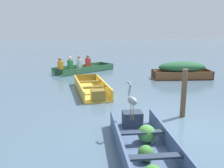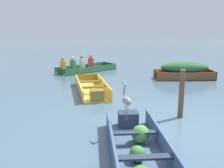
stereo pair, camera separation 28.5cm
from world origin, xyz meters
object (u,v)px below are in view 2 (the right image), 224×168
at_px(skiff_yellow_near_moored, 92,89).
at_px(heron_on_dinghy, 126,100).
at_px(dinghy_slate_blue_foreground, 138,148).
at_px(mooring_post, 182,94).
at_px(skiff_wooden_brown_mid_moored, 184,69).
at_px(rowboat_green_with_crew, 83,68).

distance_m(skiff_yellow_near_moored, heron_on_dinghy, 4.05).
relative_size(dinghy_slate_blue_foreground, skiff_yellow_near_moored, 1.10).
height_order(heron_on_dinghy, mooring_post, mooring_post).
height_order(skiff_wooden_brown_mid_moored, mooring_post, mooring_post).
relative_size(skiff_wooden_brown_mid_moored, rowboat_green_with_crew, 0.83).
height_order(dinghy_slate_blue_foreground, mooring_post, mooring_post).
bearing_deg(skiff_wooden_brown_mid_moored, mooring_post, -114.39).
distance_m(dinghy_slate_blue_foreground, heron_on_dinghy, 1.11).
bearing_deg(rowboat_green_with_crew, skiff_yellow_near_moored, -86.92).
bearing_deg(dinghy_slate_blue_foreground, rowboat_green_with_crew, 95.17).
relative_size(skiff_wooden_brown_mid_moored, mooring_post, 2.13).
bearing_deg(mooring_post, skiff_yellow_near_moored, 127.41).
bearing_deg(skiff_wooden_brown_mid_moored, dinghy_slate_blue_foreground, -119.67).
xyz_separation_m(skiff_wooden_brown_mid_moored, mooring_post, (-2.19, -4.82, 0.21)).
height_order(rowboat_green_with_crew, mooring_post, mooring_post).
bearing_deg(skiff_yellow_near_moored, mooring_post, -52.59).
height_order(skiff_yellow_near_moored, heron_on_dinghy, heron_on_dinghy).
bearing_deg(skiff_yellow_near_moored, heron_on_dinghy, -82.55).
distance_m(skiff_yellow_near_moored, mooring_post, 3.69).
xyz_separation_m(dinghy_slate_blue_foreground, skiff_yellow_near_moored, (-0.59, 4.78, -0.02)).
distance_m(skiff_yellow_near_moored, rowboat_green_with_crew, 4.44).
xyz_separation_m(dinghy_slate_blue_foreground, mooring_post, (1.63, 1.87, 0.50)).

